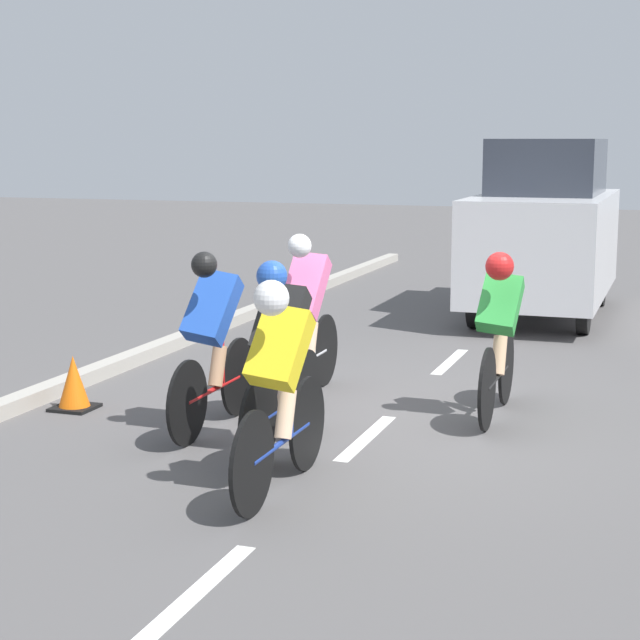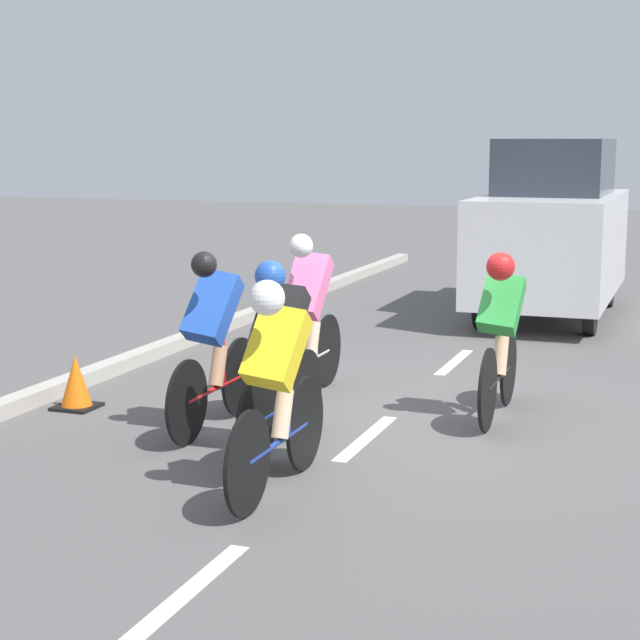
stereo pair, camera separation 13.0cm
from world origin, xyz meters
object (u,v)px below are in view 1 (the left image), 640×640
at_px(cyclist_black, 281,353).
at_px(cyclist_green, 499,330).
at_px(cyclist_yellow, 280,381).
at_px(support_car, 544,230).
at_px(cyclist_blue, 212,338).
at_px(traffic_cone, 74,384).
at_px(cyclist_pink, 306,313).

height_order(cyclist_black, cyclist_green, cyclist_black).
distance_m(cyclist_yellow, support_car, 8.25).
height_order(cyclist_blue, cyclist_black, same).
distance_m(cyclist_blue, cyclist_green, 2.45).
height_order(cyclist_yellow, traffic_cone, cyclist_yellow).
bearing_deg(cyclist_black, cyclist_blue, -28.95).
relative_size(cyclist_yellow, cyclist_pink, 1.01).
bearing_deg(cyclist_blue, traffic_cone, -10.35).
distance_m(cyclist_yellow, cyclist_blue, 1.72).
bearing_deg(cyclist_pink, cyclist_green, 175.68).
distance_m(cyclist_black, cyclist_pink, 1.80).
bearing_deg(cyclist_pink, cyclist_yellow, 106.10).
distance_m(cyclist_blue, cyclist_black, 0.87).
relative_size(cyclist_blue, support_car, 0.43).
bearing_deg(support_car, cyclist_green, 93.63).
xyz_separation_m(cyclist_yellow, cyclist_green, (-1.04, -2.50, -0.01)).
distance_m(cyclist_yellow, cyclist_black, 0.95).
height_order(cyclist_black, traffic_cone, cyclist_black).
xyz_separation_m(cyclist_yellow, support_car, (-0.68, -8.22, 0.39)).
distance_m(cyclist_green, support_car, 5.74).
bearing_deg(traffic_cone, cyclist_yellow, 148.55).
height_order(cyclist_yellow, cyclist_pink, cyclist_pink).
bearing_deg(cyclist_black, cyclist_green, -130.60).
relative_size(cyclist_black, support_car, 0.43).
bearing_deg(cyclist_blue, cyclist_black, 151.05).
relative_size(cyclist_pink, traffic_cone, 3.52).
relative_size(cyclist_black, cyclist_pink, 0.99).
distance_m(cyclist_pink, cyclist_green, 1.81).
distance_m(cyclist_yellow, cyclist_pink, 2.75).
bearing_deg(cyclist_green, cyclist_pink, -4.32).
distance_m(cyclist_black, traffic_cone, 2.43).
bearing_deg(traffic_cone, cyclist_pink, -150.25).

